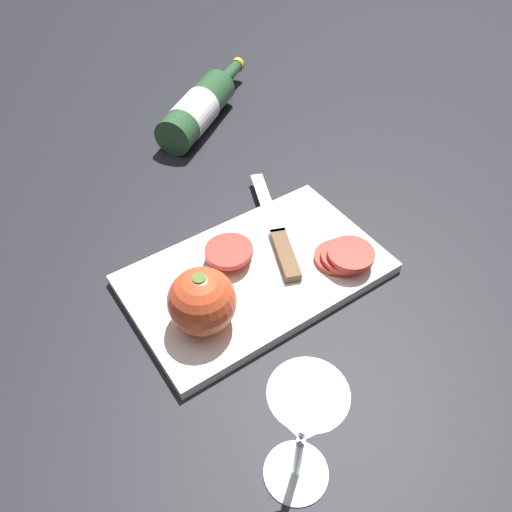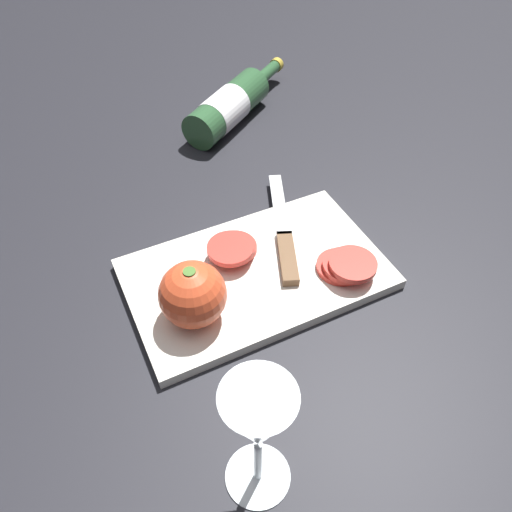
% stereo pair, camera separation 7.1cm
% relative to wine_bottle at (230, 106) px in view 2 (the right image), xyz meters
% --- Properties ---
extents(ground_plane, '(3.00, 3.00, 0.00)m').
position_rel_wine_bottle_xyz_m(ground_plane, '(-0.21, -0.45, -0.04)').
color(ground_plane, black).
extents(cutting_board, '(0.37, 0.23, 0.02)m').
position_rel_wine_bottle_xyz_m(cutting_board, '(-0.14, -0.41, -0.03)').
color(cutting_board, silver).
rests_on(cutting_board, ground_plane).
extents(wine_bottle, '(0.30, 0.23, 0.08)m').
position_rel_wine_bottle_xyz_m(wine_bottle, '(0.00, 0.00, 0.00)').
color(wine_bottle, '#2D5633').
rests_on(wine_bottle, ground_plane).
extents(wine_glass, '(0.07, 0.07, 0.18)m').
position_rel_wine_bottle_xyz_m(wine_glass, '(-0.27, -0.67, 0.09)').
color(wine_glass, silver).
rests_on(wine_glass, ground_plane).
extents(whole_tomato, '(0.09, 0.09, 0.09)m').
position_rel_wine_bottle_xyz_m(whole_tomato, '(-0.25, -0.45, 0.03)').
color(whole_tomato, '#DB4C28').
rests_on(whole_tomato, cutting_board).
extents(knife, '(0.12, 0.25, 0.01)m').
position_rel_wine_bottle_xyz_m(knife, '(-0.08, -0.39, -0.01)').
color(knife, silver).
rests_on(knife, cutting_board).
extents(tomato_slice_stack_near, '(0.08, 0.08, 0.03)m').
position_rel_wine_bottle_xyz_m(tomato_slice_stack_near, '(-0.16, -0.37, -0.01)').
color(tomato_slice_stack_near, red).
rests_on(tomato_slice_stack_near, cutting_board).
extents(tomato_slice_stack_far, '(0.08, 0.09, 0.03)m').
position_rel_wine_bottle_xyz_m(tomato_slice_stack_far, '(-0.02, -0.47, -0.01)').
color(tomato_slice_stack_far, red).
rests_on(tomato_slice_stack_far, cutting_board).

